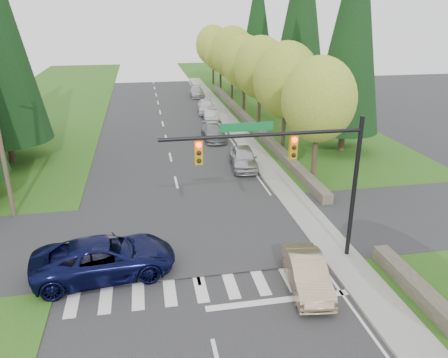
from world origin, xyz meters
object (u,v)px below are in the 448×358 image
object	(u,v)px
sedan_champagne	(307,273)
parked_car_e	(197,92)
suv_navy	(105,258)
parked_car_c	(211,117)
parked_car_b	(214,133)
parked_car_d	(206,106)
parked_car_a	(244,158)

from	to	relation	value
sedan_champagne	parked_car_e	size ratio (longest dim) A/B	0.96
sedan_champagne	parked_car_e	xyz separation A→B (m)	(0.97, 43.50, -0.05)
sedan_champagne	suv_navy	xyz separation A→B (m)	(-8.38, 2.55, 0.16)
parked_car_c	parked_car_b	bearing A→B (deg)	-91.93
parked_car_d	parked_car_e	xyz separation A→B (m)	(0.24, 9.95, -0.15)
parked_car_b	parked_car_e	distance (m)	20.67
parked_car_e	suv_navy	bearing A→B (deg)	-101.02
parked_car_b	parked_car_d	distance (m)	10.74
sedan_champagne	suv_navy	bearing A→B (deg)	170.37
parked_car_b	parked_car_d	xyz separation A→B (m)	(0.93, 10.69, 0.13)
parked_car_b	parked_car_c	world-z (taller)	parked_car_b
suv_navy	parked_car_e	bearing A→B (deg)	-19.96
sedan_champagne	parked_car_e	distance (m)	43.51
parked_car_a	parked_car_c	distance (m)	13.88
suv_navy	parked_car_d	xyz separation A→B (m)	(9.10, 31.00, -0.07)
parked_car_d	suv_navy	bearing A→B (deg)	-100.79
sedan_champagne	parked_car_d	size ratio (longest dim) A/B	0.90
sedan_champagne	parked_car_b	distance (m)	22.86
parked_car_b	suv_navy	bearing A→B (deg)	-111.71
parked_car_a	parked_car_b	bearing A→B (deg)	103.17
parked_car_c	parked_car_e	distance (m)	14.56
suv_navy	parked_car_b	size ratio (longest dim) A/B	1.36
sedan_champagne	parked_car_b	size ratio (longest dim) A/B	0.92
suv_navy	parked_car_a	bearing A→B (deg)	-43.24
suv_navy	parked_car_a	world-z (taller)	suv_navy
parked_car_c	parked_car_d	xyz separation A→B (m)	(0.22, 4.60, 0.15)
parked_car_c	parked_car_d	size ratio (longest dim) A/B	0.84
parked_car_a	parked_car_c	xyz separation A→B (m)	(-0.26, 13.87, -0.12)
parked_car_a	parked_car_d	distance (m)	18.48
suv_navy	parked_car_b	world-z (taller)	suv_navy
parked_car_b	parked_car_d	world-z (taller)	parked_car_d
parked_car_b	parked_car_c	size ratio (longest dim) A/B	1.17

